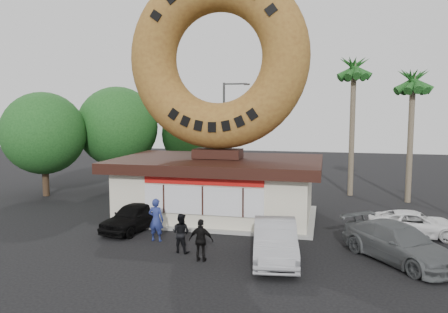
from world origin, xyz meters
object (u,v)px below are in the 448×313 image
person_right (201,240)px  car_white (415,224)px  giant_donut (218,58)px  car_black (134,216)px  donut_shop (218,186)px  street_lamp (226,128)px  person_left (156,220)px  car_silver (275,240)px  person_center (181,233)px  car_grey (399,243)px

person_right → car_white: (8.89, 5.63, -0.26)m
giant_donut → car_black: bearing=-133.8°
donut_shop → street_lamp: 10.54m
street_lamp → person_left: street_lamp is taller
giant_donut → car_silver: (3.89, -6.25, -7.93)m
person_center → car_silver: person_center is taller
person_center → person_right: 1.41m
street_lamp → car_white: bearing=-44.1°
car_white → car_silver: bearing=130.4°
car_black → car_grey: bearing=3.9°
car_black → car_grey: 12.19m
person_left → donut_shop: bearing=-106.2°
giant_donut → person_left: 9.35m
person_center → person_right: person_right is taller
street_lamp → car_white: size_ratio=1.91×
person_left → car_white: 12.16m
person_right → car_white: size_ratio=0.40×
donut_shop → car_silver: donut_shop is taller
street_lamp → car_black: street_lamp is taller
car_grey → person_center: bearing=148.3°
person_left → car_black: (-1.76, 1.45, -0.30)m
donut_shop → giant_donut: giant_donut is taller
person_right → car_grey: person_right is taller
person_center → car_white: (10.02, 4.78, -0.25)m
person_center → car_grey: 8.75m
donut_shop → street_lamp: street_lamp is taller
car_grey → person_right: bearing=155.4°
person_right → person_center: bearing=-36.2°
donut_shop → person_center: 6.30m
person_right → car_silver: person_right is taller
car_grey → person_left: bearing=140.5°
car_black → person_center: bearing=-26.5°
car_black → car_grey: (12.07, -1.76, 0.05)m
person_left → car_black: person_left is taller
giant_donut → person_left: (-1.65, -5.01, -7.72)m
person_center → person_right: size_ratio=0.98×
donut_shop → street_lamp: size_ratio=1.40×
giant_donut → car_black: (-3.41, -3.55, -8.03)m
person_left → car_white: size_ratio=0.47×
street_lamp → person_center: bearing=-83.6°
giant_donut → person_right: (1.08, -7.10, -7.86)m
donut_shop → person_left: bearing=-108.3°
car_black → car_grey: size_ratio=0.79×
street_lamp → car_black: (-1.56, -13.55, -3.80)m
donut_shop → car_grey: size_ratio=2.22×
donut_shop → person_right: 7.22m
person_left → car_white: person_left is taller
car_silver → giant_donut: bearing=113.9°
giant_donut → person_left: bearing=-108.2°
donut_shop → car_black: 5.03m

